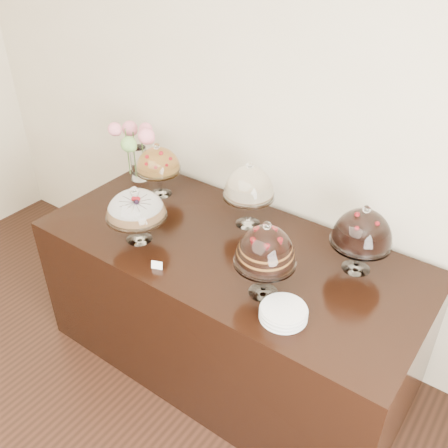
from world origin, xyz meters
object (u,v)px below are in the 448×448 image
Objects in this scene: cake_stand_fruit_tart at (158,162)px; flower_vase at (136,145)px; cake_stand_cheesecake at (249,185)px; plate_stack at (283,313)px; display_counter at (229,306)px; cake_stand_dark_choco at (363,230)px; cake_stand_sugar_sponge at (136,207)px; cake_stand_choco_layer at (266,249)px.

cake_stand_fruit_tart is 0.87× the size of flower_vase.
cake_stand_cheesecake is 1.87× the size of plate_stack.
flower_vase is 1.61m from plate_stack.
display_counter is 1.22m from flower_vase.
cake_stand_fruit_tart is (-1.35, -0.02, -0.01)m from cake_stand_dark_choco.
cake_stand_fruit_tart is (-0.24, 0.45, 0.02)m from cake_stand_sugar_sponge.
cake_stand_choco_layer reaches higher than plate_stack.
cake_stand_choco_layer is (0.81, 0.03, 0.06)m from cake_stand_sugar_sponge.
cake_stand_cheesecake is (-0.40, 0.47, -0.01)m from cake_stand_choco_layer.
cake_stand_fruit_tart reaches higher than plate_stack.
display_counter is 0.78m from plate_stack.
flower_vase is at bearing 178.48° from cake_stand_dark_choco.
cake_stand_choco_layer is 0.54m from cake_stand_dark_choco.
cake_stand_cheesecake is at bearing 100.20° from display_counter.
flower_vase is at bearing 133.86° from cake_stand_sugar_sponge.
cake_stand_dark_choco is 0.60m from plate_stack.
cake_stand_fruit_tart is (-1.06, 0.43, -0.04)m from cake_stand_choco_layer.
flower_vase is at bearing 165.77° from cake_stand_fruit_tart.
cake_stand_cheesecake is 0.91m from flower_vase.
plate_stack is at bearing -44.70° from cake_stand_cheesecake.
cake_stand_choco_layer reaches higher than flower_vase.
plate_stack is at bearing -30.42° from display_counter.
cake_stand_sugar_sponge is 1.00m from plate_stack.
cake_stand_fruit_tart is 1.65× the size of plate_stack.
display_counter is at bearing 149.58° from plate_stack.
display_counter is 1.00m from cake_stand_fruit_tart.
cake_stand_dark_choco is at bearing 23.11° from cake_stand_sugar_sponge.
plate_stack is (1.23, -0.52, -0.20)m from cake_stand_fruit_tart.
cake_stand_sugar_sponge is at bearing -178.13° from cake_stand_choco_layer.
cake_stand_sugar_sponge is 1.56× the size of plate_stack.
cake_stand_dark_choco is at bearing 56.64° from cake_stand_choco_layer.
flower_vase reaches higher than plate_stack.
display_counter is 5.71× the size of cake_stand_dark_choco.
display_counter is at bearing -16.94° from cake_stand_fruit_tart.
cake_stand_cheesecake is at bearing 135.30° from plate_stack.
cake_stand_choco_layer is 0.62m from cake_stand_cheesecake.
cake_stand_cheesecake is 1.05× the size of cake_stand_dark_choco.
cake_stand_choco_layer is 1.01× the size of flower_vase.
display_counter is at bearing 149.26° from cake_stand_choco_layer.
cake_stand_choco_layer is 1.92× the size of plate_stack.
cake_stand_sugar_sponge reaches higher than display_counter.
cake_stand_sugar_sponge is 0.82m from cake_stand_choco_layer.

